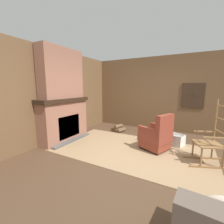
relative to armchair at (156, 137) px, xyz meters
name	(u,v)px	position (x,y,z in m)	size (l,w,h in m)	color
ground_plane	(136,156)	(-0.33, -0.55, -0.35)	(14.00, 14.00, 0.00)	#4C3523
wood_panel_wall_left	(57,96)	(-2.85, -0.55, 0.99)	(0.06, 5.59, 2.68)	brown
wood_panel_wall_back	(161,94)	(-0.31, 1.98, 0.99)	(5.59, 0.09, 2.68)	brown
fireplace_hearth	(64,120)	(-2.59, -0.55, 0.28)	(0.64, 1.67, 1.27)	#93604C
chimney_breast	(62,74)	(-2.61, -0.55, 1.62)	(0.38, 1.38, 1.39)	#93604C
area_rug	(131,149)	(-0.57, -0.29, -0.35)	(3.82, 2.17, 0.01)	#997A56
armchair	(156,137)	(0.00, 0.00, 0.00)	(0.83, 0.80, 0.95)	brown
rocking_chair	(211,144)	(1.13, -0.17, 0.09)	(0.91, 0.71, 1.35)	olive
firewood_stack	(118,129)	(-1.57, 1.04, -0.26)	(0.48, 0.45, 0.25)	brown
laundry_basket	(175,140)	(0.38, 0.60, -0.20)	(0.54, 0.46, 0.31)	white
oil_lamp_vase	(48,96)	(-2.65, -1.03, 1.02)	(0.10, 0.10, 0.28)	#99B29E
storage_case	(66,96)	(-2.65, -0.39, 0.98)	(0.16, 0.26, 0.12)	gray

